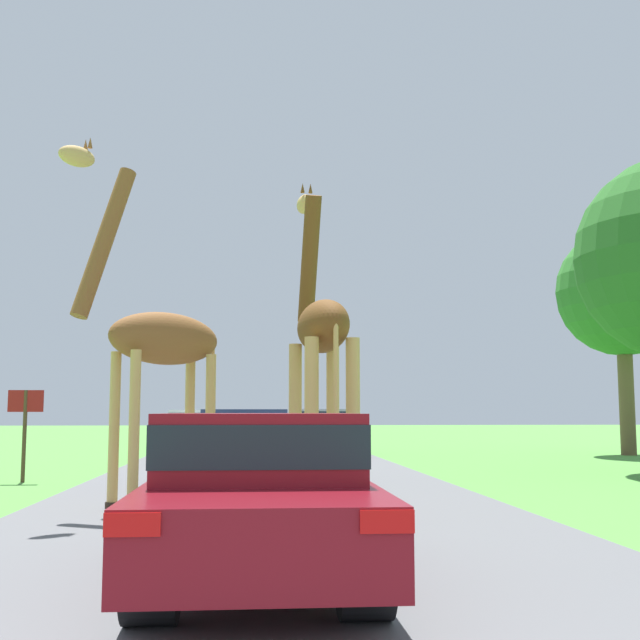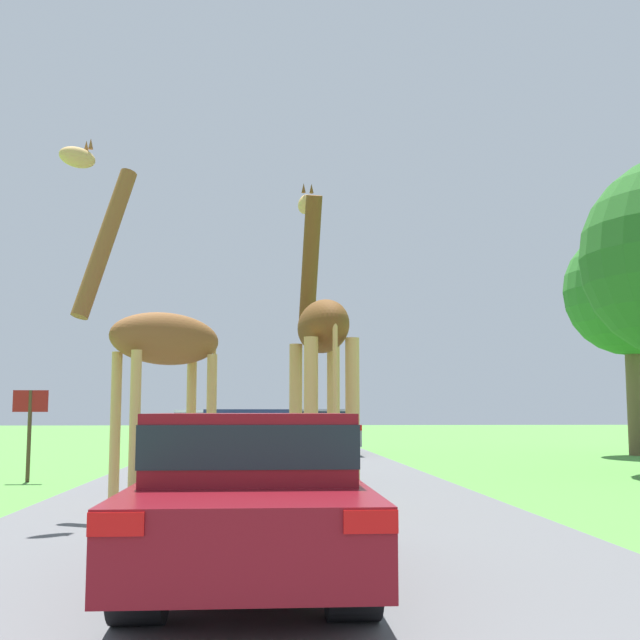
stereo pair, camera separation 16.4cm
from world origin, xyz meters
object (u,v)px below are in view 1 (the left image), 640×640
object	(u,v)px
giraffe_near_road	(321,344)
giraffe_companion	(156,340)
car_lead_maroon	(258,491)
car_queue_left	(319,430)
car_far_ahead	(200,434)
car_queue_right	(244,444)
sign_post	(25,418)
tree_left_edge	(622,293)

from	to	relation	value
giraffe_near_road	giraffe_companion	distance (m)	2.54
car_lead_maroon	car_queue_left	xyz separation A→B (m)	(2.20, 20.32, 0.05)
giraffe_companion	giraffe_near_road	bearing A→B (deg)	-144.24
car_far_ahead	giraffe_companion	bearing A→B (deg)	-90.02
car_queue_right	car_far_ahead	distance (m)	7.22
giraffe_near_road	sign_post	distance (m)	7.57
car_queue_right	car_queue_left	world-z (taller)	car_queue_left
giraffe_near_road	car_queue_right	bearing A→B (deg)	96.85
giraffe_near_road	car_far_ahead	size ratio (longest dim) A/B	1.17
giraffe_companion	car_far_ahead	distance (m)	11.08
giraffe_near_road	car_lead_maroon	world-z (taller)	giraffe_near_road
giraffe_companion	car_far_ahead	size ratio (longest dim) A/B	1.22
giraffe_companion	car_lead_maroon	bearing A→B (deg)	155.27
car_lead_maroon	car_queue_right	world-z (taller)	car_queue_right
sign_post	tree_left_edge	bearing A→B (deg)	27.06
car_queue_left	sign_post	distance (m)	12.51
sign_post	giraffe_near_road	bearing A→B (deg)	-41.93
giraffe_near_road	car_queue_left	xyz separation A→B (m)	(1.25, 15.48, -1.60)
giraffe_companion	car_queue_left	bearing A→B (deg)	-54.40
giraffe_near_road	car_queue_left	world-z (taller)	giraffe_near_road
car_queue_right	sign_post	world-z (taller)	sign_post
car_lead_maroon	sign_post	xyz separation A→B (m)	(-4.62, 9.84, 0.53)
giraffe_near_road	giraffe_companion	xyz separation A→B (m)	(-2.47, 0.61, 0.10)
car_far_ahead	tree_left_edge	xyz separation A→B (m)	(13.63, 2.00, 4.54)
car_far_ahead	giraffe_near_road	bearing A→B (deg)	-77.96
car_queue_right	car_queue_left	size ratio (longest dim) A/B	1.01
giraffe_companion	tree_left_edge	xyz separation A→B (m)	(13.64, 12.94, 2.82)
car_queue_right	tree_left_edge	size ratio (longest dim) A/B	0.58
giraffe_companion	tree_left_edge	bearing A→B (deg)	-86.85
sign_post	car_far_ahead	bearing A→B (deg)	64.65
car_far_ahead	sign_post	bearing A→B (deg)	-115.35
car_queue_right	giraffe_companion	bearing A→B (deg)	-108.93
car_lead_maroon	sign_post	bearing A→B (deg)	115.17
giraffe_near_road	sign_post	world-z (taller)	giraffe_near_road
car_queue_right	car_lead_maroon	bearing A→B (deg)	-88.74
car_queue_right	sign_post	distance (m)	4.48
giraffe_near_road	car_far_ahead	bearing A→B (deg)	94.42
car_queue_left	car_far_ahead	bearing A→B (deg)	-133.45
car_lead_maroon	car_queue_left	bearing A→B (deg)	83.82
car_queue_right	tree_left_edge	world-z (taller)	tree_left_edge
car_far_ahead	tree_left_edge	size ratio (longest dim) A/B	0.59
tree_left_edge	sign_post	xyz separation A→B (m)	(-16.74, -8.55, -4.04)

